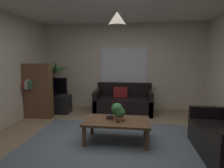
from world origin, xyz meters
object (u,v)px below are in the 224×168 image
couch_under_window (123,103)px  remote_on_table_0 (120,121)px  book_on_table_0 (110,118)px  bookshelf_corner (38,91)px  tv_stand (54,104)px  potted_palm_corner (55,86)px  potted_plant_on_table (118,112)px  tv (53,86)px  coffee_table (117,123)px  pendant_lamp (117,18)px  book_on_table_1 (110,117)px

couch_under_window → remote_on_table_0: bearing=-87.6°
book_on_table_0 → bookshelf_corner: (-2.01, 1.06, 0.29)m
tv_stand → potted_palm_corner: bearing=109.6°
couch_under_window → book_on_table_0: size_ratio=10.51×
potted_plant_on_table → tv: (-1.99, 1.65, 0.18)m
tv → potted_palm_corner: 0.51m
couch_under_window → coffee_table: 1.91m
potted_palm_corner → bookshelf_corner: 0.96m
book_on_table_0 → tv_stand: bearing=139.4°
tv_stand → pendant_lamp: pendant_lamp is taller
book_on_table_0 → remote_on_table_0: 0.26m
couch_under_window → potted_plant_on_table: size_ratio=4.96×
remote_on_table_0 → tv: size_ratio=0.20×
book_on_table_0 → book_on_table_1: size_ratio=1.18×
tv → book_on_table_0: bearing=-40.2°
tv_stand → potted_palm_corner: potted_palm_corner is taller
remote_on_table_0 → book_on_table_0: bearing=3.3°
book_on_table_1 → potted_palm_corner: (-1.99, 2.03, 0.26)m
couch_under_window → tv: (-1.95, -0.28, 0.48)m
tv → potted_palm_corner: bearing=108.7°
coffee_table → bookshelf_corner: (-2.15, 1.14, 0.36)m
pendant_lamp → couch_under_window: bearing=90.4°
remote_on_table_0 → tv_stand: tv_stand is taller
tv → pendant_lamp: 2.93m
book_on_table_1 → tv_stand: (-1.82, 1.57, -0.19)m
potted_plant_on_table → pendant_lamp: 1.63m
coffee_table → book_on_table_0: bearing=148.6°
book_on_table_1 → pendant_lamp: pendant_lamp is taller
bookshelf_corner → remote_on_table_0: bearing=-28.5°
book_on_table_0 → tv_stand: size_ratio=0.17×
book_on_table_0 → tv: bearing=139.8°
remote_on_table_0 → pendant_lamp: pendant_lamp is taller
book_on_table_1 → bookshelf_corner: (-2.01, 1.07, 0.26)m
pendant_lamp → tv_stand: bearing=140.0°
pendant_lamp → potted_palm_corner: bearing=135.3°
couch_under_window → bookshelf_corner: 2.31m
tv_stand → potted_palm_corner: size_ratio=0.59×
couch_under_window → book_on_table_1: bearing=-94.0°
tv_stand → bookshelf_corner: bearing=-110.2°
coffee_table → remote_on_table_0: bearing=-40.8°
potted_palm_corner → pendant_lamp: (2.13, -2.11, 1.50)m
couch_under_window → book_on_table_0: (-0.13, -1.82, 0.14)m
coffee_table → potted_plant_on_table: bearing=-37.9°
couch_under_window → book_on_table_1: size_ratio=12.41×
coffee_table → remote_on_table_0: 0.11m
tv_stand → coffee_table: bearing=-40.0°
couch_under_window → tv: bearing=-171.8°
remote_on_table_0 → tv_stand: bearing=-2.0°
remote_on_table_0 → tv_stand: (-2.03, 1.71, -0.17)m
potted_plant_on_table → potted_palm_corner: (-2.16, 2.13, 0.13)m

